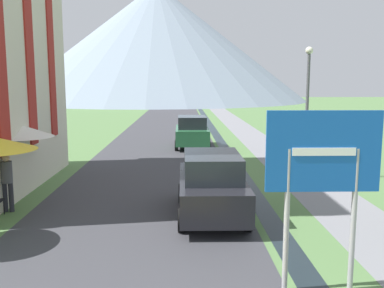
{
  "coord_description": "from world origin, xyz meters",
  "views": [
    {
      "loc": [
        -1.22,
        -2.99,
        3.8
      ],
      "look_at": [
        -0.92,
        10.0,
        1.88
      ],
      "focal_mm": 40.0,
      "sensor_mm": 36.0,
      "label": 1
    }
  ],
  "objects_px": {
    "parked_car_far": "(192,132)",
    "streetlamp": "(307,102)",
    "cafe_umbrella_rear_white": "(22,131)",
    "person_standing_terrace": "(7,179)",
    "parked_car_near": "(212,185)",
    "road_sign": "(323,170)"
  },
  "relations": [
    {
      "from": "road_sign",
      "to": "parked_car_far",
      "type": "bearing_deg",
      "value": 96.36
    },
    {
      "from": "person_standing_terrace",
      "to": "streetlamp",
      "type": "height_order",
      "value": "streetlamp"
    },
    {
      "from": "cafe_umbrella_rear_white",
      "to": "road_sign",
      "type": "bearing_deg",
      "value": -41.31
    },
    {
      "from": "cafe_umbrella_rear_white",
      "to": "person_standing_terrace",
      "type": "height_order",
      "value": "cafe_umbrella_rear_white"
    },
    {
      "from": "road_sign",
      "to": "streetlamp",
      "type": "distance_m",
      "value": 9.19
    },
    {
      "from": "parked_car_far",
      "to": "streetlamp",
      "type": "bearing_deg",
      "value": -63.01
    },
    {
      "from": "cafe_umbrella_rear_white",
      "to": "person_standing_terrace",
      "type": "xyz_separation_m",
      "value": [
        0.17,
        -1.85,
        -1.17
      ]
    },
    {
      "from": "parked_car_near",
      "to": "streetlamp",
      "type": "relative_size",
      "value": 0.83
    },
    {
      "from": "cafe_umbrella_rear_white",
      "to": "parked_car_far",
      "type": "bearing_deg",
      "value": 60.46
    },
    {
      "from": "parked_car_far",
      "to": "parked_car_near",
      "type": "bearing_deg",
      "value": -88.82
    },
    {
      "from": "road_sign",
      "to": "parked_car_near",
      "type": "height_order",
      "value": "road_sign"
    },
    {
      "from": "parked_car_far",
      "to": "streetlamp",
      "type": "height_order",
      "value": "streetlamp"
    },
    {
      "from": "parked_car_far",
      "to": "person_standing_terrace",
      "type": "distance_m",
      "value": 13.4
    },
    {
      "from": "parked_car_far",
      "to": "person_standing_terrace",
      "type": "bearing_deg",
      "value": -115.0
    },
    {
      "from": "road_sign",
      "to": "cafe_umbrella_rear_white",
      "type": "bearing_deg",
      "value": 138.69
    },
    {
      "from": "parked_car_near",
      "to": "cafe_umbrella_rear_white",
      "type": "height_order",
      "value": "cafe_umbrella_rear_white"
    },
    {
      "from": "person_standing_terrace",
      "to": "streetlamp",
      "type": "xyz_separation_m",
      "value": [
        9.85,
        3.92,
        2.02
      ]
    },
    {
      "from": "parked_car_near",
      "to": "streetlamp",
      "type": "bearing_deg",
      "value": 48.61
    },
    {
      "from": "person_standing_terrace",
      "to": "parked_car_near",
      "type": "bearing_deg",
      "value": -5.18
    },
    {
      "from": "road_sign",
      "to": "parked_car_near",
      "type": "distance_m",
      "value": 4.9
    },
    {
      "from": "cafe_umbrella_rear_white",
      "to": "streetlamp",
      "type": "distance_m",
      "value": 10.27
    },
    {
      "from": "cafe_umbrella_rear_white",
      "to": "streetlamp",
      "type": "xyz_separation_m",
      "value": [
        10.02,
        2.07,
        0.85
      ]
    }
  ]
}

